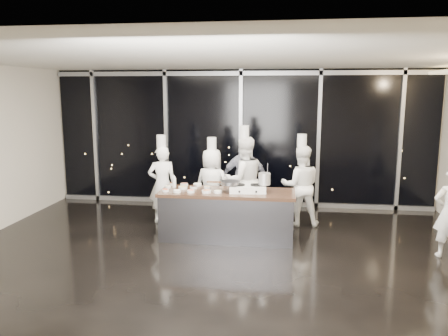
% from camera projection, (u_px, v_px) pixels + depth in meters
% --- Properties ---
extents(ground, '(9.00, 9.00, 0.00)m').
position_uv_depth(ground, '(220.00, 256.00, 7.23)').
color(ground, black).
rests_on(ground, ground).
extents(room_shell, '(9.02, 7.02, 3.21)m').
position_uv_depth(room_shell, '(231.00, 120.00, 6.81)').
color(room_shell, beige).
rests_on(room_shell, ground).
extents(window_wall, '(8.90, 0.11, 3.20)m').
position_uv_depth(window_wall, '(241.00, 138.00, 10.30)').
color(window_wall, black).
rests_on(window_wall, ground).
extents(demo_counter, '(2.46, 0.86, 0.90)m').
position_uv_depth(demo_counter, '(227.00, 215.00, 8.03)').
color(demo_counter, '#3D3D42').
rests_on(demo_counter, ground).
extents(stove, '(0.68, 0.46, 0.14)m').
position_uv_depth(stove, '(248.00, 188.00, 7.88)').
color(stove, white).
rests_on(stove, demo_counter).
extents(frying_pan, '(0.60, 0.37, 0.06)m').
position_uv_depth(frying_pan, '(229.00, 183.00, 7.87)').
color(frying_pan, slate).
rests_on(frying_pan, stove).
extents(stock_pot, '(0.23, 0.23, 0.21)m').
position_uv_depth(stock_pot, '(264.00, 179.00, 7.82)').
color(stock_pot, silver).
rests_on(stock_pot, stove).
extents(prep_bowls, '(1.11, 0.74, 0.05)m').
position_uv_depth(prep_bowls, '(190.00, 188.00, 8.09)').
color(prep_bowls, silver).
rests_on(prep_bowls, demo_counter).
extents(squeeze_bottle, '(0.07, 0.07, 0.24)m').
position_uv_depth(squeeze_bottle, '(174.00, 181.00, 8.24)').
color(squeeze_bottle, white).
rests_on(squeeze_bottle, demo_counter).
extents(chef_far_left, '(0.67, 0.55, 1.82)m').
position_uv_depth(chef_far_left, '(162.00, 183.00, 9.01)').
color(chef_far_left, white).
rests_on(chef_far_left, ground).
extents(chef_left, '(0.86, 0.68, 1.77)m').
position_uv_depth(chef_left, '(212.00, 184.00, 9.06)').
color(chef_left, white).
rests_on(chef_left, ground).
extents(chef_center, '(1.07, 0.98, 2.02)m').
position_uv_depth(chef_center, '(244.00, 180.00, 8.95)').
color(chef_center, white).
rests_on(chef_center, ground).
extents(guest, '(1.02, 0.43, 1.74)m').
position_uv_depth(guest, '(245.00, 180.00, 9.13)').
color(guest, '#141B39').
rests_on(guest, ground).
extents(chef_right, '(0.84, 0.67, 1.86)m').
position_uv_depth(chef_right, '(301.00, 185.00, 8.80)').
color(chef_right, white).
rests_on(chef_right, ground).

